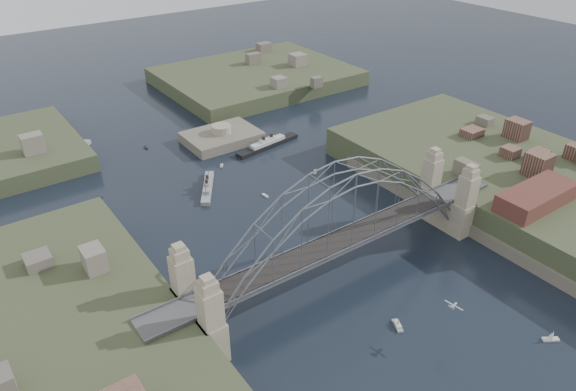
# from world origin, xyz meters

# --- Properties ---
(ground) EXTENTS (500.00, 500.00, 0.00)m
(ground) POSITION_xyz_m (0.00, 0.00, 0.00)
(ground) COLOR black
(ground) RESTS_ON ground
(bridge) EXTENTS (84.00, 13.80, 24.60)m
(bridge) POSITION_xyz_m (0.00, 0.00, 12.32)
(bridge) COLOR #4A4A4C
(bridge) RESTS_ON ground
(shore_east) EXTENTS (50.50, 90.00, 12.00)m
(shore_east) POSITION_xyz_m (57.32, 0.00, 1.97)
(shore_east) COLOR #384026
(shore_east) RESTS_ON ground
(headland_ne) EXTENTS (70.00, 55.00, 9.50)m
(headland_ne) POSITION_xyz_m (50.00, 110.00, 0.75)
(headland_ne) COLOR #384026
(headland_ne) RESTS_ON ground
(fort_island) EXTENTS (22.00, 16.00, 9.40)m
(fort_island) POSITION_xyz_m (12.00, 70.00, -0.34)
(fort_island) COLOR #5E584A
(fort_island) RESTS_ON ground
(wharf_shed) EXTENTS (20.00, 8.00, 4.00)m
(wharf_shed) POSITION_xyz_m (44.00, -14.00, 10.00)
(wharf_shed) COLOR #592D26
(wharf_shed) RESTS_ON shore_east
(finger_pier) EXTENTS (4.00, 22.00, 1.40)m
(finger_pier) POSITION_xyz_m (39.00, -28.00, 0.70)
(finger_pier) COLOR #4A4A4C
(finger_pier) RESTS_ON ground
(naval_cruiser_near) EXTENTS (10.63, 15.15, 4.95)m
(naval_cruiser_near) POSITION_xyz_m (-5.63, 46.26, 0.77)
(naval_cruiser_near) COLOR #919699
(naval_cruiser_near) RESTS_ON ground
(naval_cruiser_far) EXTENTS (13.28, 13.29, 5.57)m
(naval_cruiser_far) POSITION_xyz_m (-28.01, 87.14, 0.87)
(naval_cruiser_far) COLOR #919699
(naval_cruiser_far) RESTS_ON ground
(ocean_liner) EXTENTS (22.55, 6.10, 5.48)m
(ocean_liner) POSITION_xyz_m (21.33, 58.55, 0.85)
(ocean_liner) COLOR black
(ocean_liner) RESTS_ON ground
(aeroplane) EXTENTS (1.90, 3.46, 0.50)m
(aeroplane) POSITION_xyz_m (3.98, -24.60, 7.59)
(aeroplane) COLOR #B6B8BE
(small_boat_a) EXTENTS (1.72, 2.98, 0.45)m
(small_boat_a) POSITION_xyz_m (-23.42, 25.91, 0.15)
(small_boat_a) COLOR beige
(small_boat_a) RESTS_ON ground
(small_boat_b) EXTENTS (0.85, 2.10, 0.45)m
(small_boat_b) POSITION_xyz_m (4.78, 34.77, 0.15)
(small_boat_b) COLOR beige
(small_boat_b) RESTS_ON ground
(small_boat_c) EXTENTS (2.34, 3.44, 1.43)m
(small_boat_c) POSITION_xyz_m (-1.00, -17.58, 0.28)
(small_boat_c) COLOR beige
(small_boat_c) RESTS_ON ground
(small_boat_d) EXTENTS (2.17, 2.28, 0.45)m
(small_boat_d) POSITION_xyz_m (23.06, 37.41, 0.15)
(small_boat_d) COLOR beige
(small_boat_d) RESTS_ON ground
(small_boat_e) EXTENTS (2.64, 2.99, 0.45)m
(small_boat_e) POSITION_xyz_m (-30.78, 57.36, 0.15)
(small_boat_e) COLOR beige
(small_boat_e) RESTS_ON ground
(small_boat_f) EXTENTS (1.57, 1.59, 1.43)m
(small_boat_f) POSITION_xyz_m (3.71, 55.61, 0.30)
(small_boat_f) COLOR beige
(small_boat_f) RESTS_ON ground
(small_boat_g) EXTENTS (2.95, 2.33, 2.38)m
(small_boat_g) POSITION_xyz_m (18.52, -35.52, 0.78)
(small_boat_g) COLOR beige
(small_boat_g) RESTS_ON ground
(small_boat_h) EXTENTS (1.13, 2.23, 0.45)m
(small_boat_h) POSITION_xyz_m (-9.00, 79.33, 0.15)
(small_boat_h) COLOR beige
(small_boat_h) RESTS_ON ground
(small_boat_i) EXTENTS (2.75, 1.14, 1.43)m
(small_boat_i) POSITION_xyz_m (31.30, 9.51, 0.28)
(small_boat_i) COLOR beige
(small_boat_i) RESTS_ON ground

